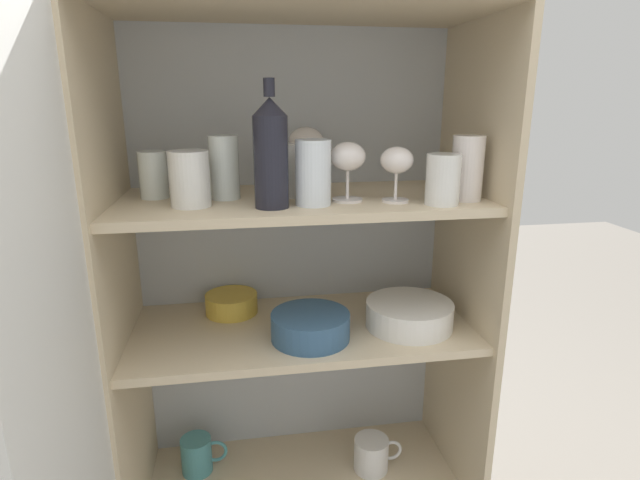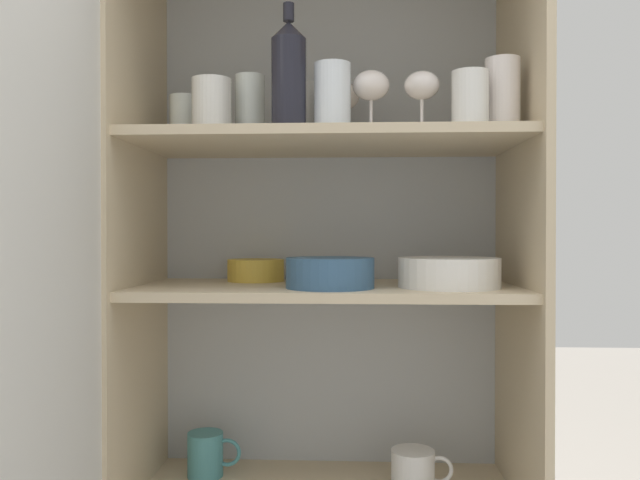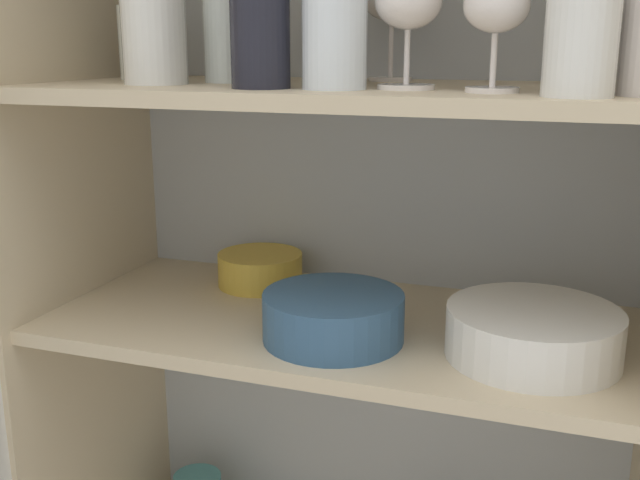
% 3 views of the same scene
% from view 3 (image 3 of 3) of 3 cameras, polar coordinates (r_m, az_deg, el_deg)
% --- Properties ---
extents(cupboard_back_panel, '(0.86, 0.02, 1.54)m').
position_cam_3_polar(cupboard_back_panel, '(1.25, 4.47, -5.19)').
color(cupboard_back_panel, '#B2B7BC').
rests_on(cupboard_back_panel, ground_plane).
extents(cupboard_side_left, '(0.02, 0.41, 1.54)m').
position_cam_3_polar(cupboard_side_left, '(1.26, -16.93, -5.75)').
color(cupboard_side_left, '#CCB793').
rests_on(cupboard_side_left, ground_plane).
extents(shelf_board_middle, '(0.82, 0.38, 0.02)m').
position_cam_3_polar(shelf_board_middle, '(1.06, 1.74, -6.59)').
color(shelf_board_middle, beige).
extents(shelf_board_upper, '(0.82, 0.38, 0.02)m').
position_cam_3_polar(shelf_board_upper, '(0.99, 1.89, 11.14)').
color(shelf_board_upper, beige).
extents(tumbler_glass_1, '(0.06, 0.06, 0.12)m').
position_cam_3_polar(tumbler_glass_1, '(1.01, 0.54, 15.23)').
color(tumbler_glass_1, white).
rests_on(tumbler_glass_1, shelf_board_upper).
extents(tumbler_glass_2, '(0.08, 0.08, 0.14)m').
position_cam_3_polar(tumbler_glass_2, '(0.90, 1.11, 15.80)').
color(tumbler_glass_2, white).
rests_on(tumbler_glass_2, shelf_board_upper).
extents(tumbler_glass_3, '(0.07, 0.07, 0.11)m').
position_cam_3_polar(tumbler_glass_3, '(0.81, 19.27, 14.06)').
color(tumbler_glass_3, white).
rests_on(tumbler_glass_3, shelf_board_upper).
extents(tumbler_glass_4, '(0.08, 0.08, 0.12)m').
position_cam_3_polar(tumbler_glass_4, '(1.03, -12.51, 14.75)').
color(tumbler_glass_4, white).
rests_on(tumbler_glass_4, shelf_board_upper).
extents(tumbler_glass_5, '(0.07, 0.07, 0.14)m').
position_cam_3_polar(tumbler_glass_5, '(1.06, -7.08, 15.64)').
color(tumbler_glass_5, white).
rests_on(tumbler_glass_5, shelf_board_upper).
extents(tumbler_glass_6, '(0.06, 0.06, 0.11)m').
position_cam_3_polar(tumbler_glass_6, '(1.17, -13.51, 14.40)').
color(tumbler_glass_6, white).
rests_on(tumbler_glass_6, shelf_board_upper).
extents(wine_glass_0, '(0.08, 0.08, 0.13)m').
position_cam_3_polar(wine_glass_0, '(0.90, 6.74, 17.16)').
color(wine_glass_0, silver).
rests_on(wine_glass_0, shelf_board_upper).
extents(wine_glass_2, '(0.07, 0.07, 0.12)m').
position_cam_3_polar(wine_glass_2, '(0.86, 13.30, 16.58)').
color(wine_glass_2, silver).
rests_on(wine_glass_2, shelf_board_upper).
extents(plate_stack_white, '(0.21, 0.21, 0.06)m').
position_cam_3_polar(plate_stack_white, '(0.96, 15.94, -6.86)').
color(plate_stack_white, white).
rests_on(plate_stack_white, shelf_board_middle).
extents(mixing_bowl_large, '(0.18, 0.18, 0.06)m').
position_cam_3_polar(mixing_bowl_large, '(0.98, 1.02, -5.70)').
color(mixing_bowl_large, '#33567A').
rests_on(mixing_bowl_large, shelf_board_middle).
extents(serving_bowl_small, '(0.13, 0.13, 0.05)m').
position_cam_3_polar(serving_bowl_small, '(1.20, -4.58, -2.08)').
color(serving_bowl_small, gold).
rests_on(serving_bowl_small, shelf_board_middle).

